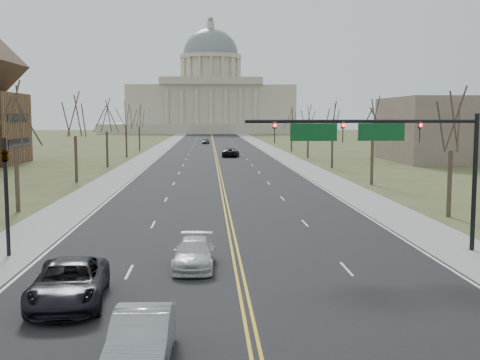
{
  "coord_description": "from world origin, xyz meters",
  "views": [
    {
      "loc": [
        -1.38,
        -16.94,
        7.05
      ],
      "look_at": [
        0.65,
        21.18,
        3.0
      ],
      "focal_mm": 45.0,
      "sensor_mm": 36.0,
      "label": 1
    }
  ],
  "objects": [
    {
      "name": "ground",
      "position": [
        0.0,
        0.0,
        0.0
      ],
      "size": [
        600.0,
        600.0,
        0.0
      ],
      "primitive_type": "plane",
      "color": "#464C26",
      "rests_on": "ground"
    },
    {
      "name": "road",
      "position": [
        0.0,
        110.0,
        0.01
      ],
      "size": [
        20.0,
        380.0,
        0.01
      ],
      "primitive_type": "cube",
      "color": "black",
      "rests_on": "ground"
    },
    {
      "name": "cross_road",
      "position": [
        0.0,
        6.0,
        0.01
      ],
      "size": [
        120.0,
        14.0,
        0.01
      ],
      "primitive_type": "cube",
      "color": "black",
      "rests_on": "ground"
    },
    {
      "name": "sidewalk_left",
      "position": [
        -12.0,
        110.0,
        0.01
      ],
      "size": [
        4.0,
        380.0,
        0.03
      ],
      "primitive_type": "cube",
      "color": "gray",
      "rests_on": "ground"
    },
    {
      "name": "sidewalk_right",
      "position": [
        12.0,
        110.0,
        0.01
      ],
      "size": [
        4.0,
        380.0,
        0.03
      ],
      "primitive_type": "cube",
      "color": "gray",
      "rests_on": "ground"
    },
    {
      "name": "center_line",
      "position": [
        0.0,
        110.0,
        0.01
      ],
      "size": [
        0.42,
        380.0,
        0.01
      ],
      "primitive_type": "cube",
      "color": "gold",
      "rests_on": "road"
    },
    {
      "name": "edge_line_left",
      "position": [
        -9.8,
        110.0,
        0.01
      ],
      "size": [
        0.15,
        380.0,
        0.01
      ],
      "primitive_type": "cube",
      "color": "silver",
      "rests_on": "road"
    },
    {
      "name": "edge_line_right",
      "position": [
        9.8,
        110.0,
        0.01
      ],
      "size": [
        0.15,
        380.0,
        0.01
      ],
      "primitive_type": "cube",
      "color": "silver",
      "rests_on": "road"
    },
    {
      "name": "capitol",
      "position": [
        0.0,
        249.91,
        14.2
      ],
      "size": [
        90.0,
        60.0,
        50.0
      ],
      "color": "#BDB29D",
      "rests_on": "ground"
    },
    {
      "name": "signal_mast",
      "position": [
        7.45,
        13.5,
        5.76
      ],
      "size": [
        12.12,
        0.44,
        7.2
      ],
      "color": "black",
      "rests_on": "ground"
    },
    {
      "name": "signal_left",
      "position": [
        -11.5,
        13.5,
        3.71
      ],
      "size": [
        0.32,
        0.36,
        6.0
      ],
      "color": "black",
      "rests_on": "ground"
    },
    {
      "name": "tree_r_0",
      "position": [
        15.5,
        24.0,
        6.55
      ],
      "size": [
        3.74,
        3.74,
        8.5
      ],
      "color": "#362B20",
      "rests_on": "ground"
    },
    {
      "name": "tree_l_0",
      "position": [
        -15.5,
        28.0,
        6.94
      ],
      "size": [
        3.96,
        3.96,
        9.0
      ],
      "color": "#362B20",
      "rests_on": "ground"
    },
    {
      "name": "tree_r_1",
      "position": [
        15.5,
        44.0,
        6.55
      ],
      "size": [
        3.74,
        3.74,
        8.5
      ],
      "color": "#362B20",
      "rests_on": "ground"
    },
    {
      "name": "tree_l_1",
      "position": [
        -15.5,
        48.0,
        6.94
      ],
      "size": [
        3.96,
        3.96,
        9.0
      ],
      "color": "#362B20",
      "rests_on": "ground"
    },
    {
      "name": "tree_r_2",
      "position": [
        15.5,
        64.0,
        6.55
      ],
      "size": [
        3.74,
        3.74,
        8.5
      ],
      "color": "#362B20",
      "rests_on": "ground"
    },
    {
      "name": "tree_l_2",
      "position": [
        -15.5,
        68.0,
        6.94
      ],
      "size": [
        3.96,
        3.96,
        9.0
      ],
      "color": "#362B20",
      "rests_on": "ground"
    },
    {
      "name": "tree_r_3",
      "position": [
        15.5,
        84.0,
        6.55
      ],
      "size": [
        3.74,
        3.74,
        8.5
      ],
      "color": "#362B20",
      "rests_on": "ground"
    },
    {
      "name": "tree_l_3",
      "position": [
        -15.5,
        88.0,
        6.94
      ],
      "size": [
        3.96,
        3.96,
        9.0
      ],
      "color": "#362B20",
      "rests_on": "ground"
    },
    {
      "name": "tree_r_4",
      "position": [
        15.5,
        104.0,
        6.55
      ],
      "size": [
        3.74,
        3.74,
        8.5
      ],
      "color": "#362B20",
      "rests_on": "ground"
    },
    {
      "name": "tree_l_4",
      "position": [
        -15.5,
        108.0,
        6.94
      ],
      "size": [
        3.96,
        3.96,
        9.0
      ],
      "color": "#362B20",
      "rests_on": "ground"
    },
    {
      "name": "bldg_right_mass",
      "position": [
        40.0,
        76.0,
        5.0
      ],
      "size": [
        25.0,
        20.0,
        10.0
      ],
      "primitive_type": "cube",
      "color": "#705B4F",
      "rests_on": "ground"
    },
    {
      "name": "car_sb_inner_lead",
      "position": [
        -3.29,
        -0.44,
        0.79
      ],
      "size": [
        1.71,
        4.73,
        1.55
      ],
      "primitive_type": "imported",
      "rotation": [
        0.0,
        0.0,
        -0.01
      ],
      "color": "#919498",
      "rests_on": "road"
    },
    {
      "name": "car_sb_outer_lead",
      "position": [
        -6.65,
        5.46,
        0.81
      ],
      "size": [
        3.14,
        5.97,
        1.6
      ],
      "primitive_type": "imported",
      "rotation": [
        0.0,
        0.0,
        0.09
      ],
      "color": "black",
      "rests_on": "road"
    },
    {
      "name": "car_sb_inner_second",
      "position": [
        -2.05,
        10.66,
        0.68
      ],
      "size": [
        2.03,
        4.66,
        1.33
      ],
      "primitive_type": "imported",
      "rotation": [
        0.0,
        0.0,
        -0.04
      ],
      "color": "silver",
      "rests_on": "road"
    },
    {
      "name": "car_far_nb",
      "position": [
        2.58,
        87.59,
        0.8
      ],
      "size": [
        3.39,
        6.01,
        1.58
      ],
      "primitive_type": "imported",
      "rotation": [
        0.0,
        0.0,
        3.0
      ],
      "color": "black",
      "rests_on": "road"
    },
    {
      "name": "car_far_sb",
      "position": [
        -1.94,
        137.27,
        0.7
      ],
      "size": [
        2.03,
        4.21,
        1.39
      ],
      "primitive_type": "imported",
      "rotation": [
        0.0,
        0.0,
        -0.1
      ],
      "color": "#4C4E53",
      "rests_on": "road"
    }
  ]
}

